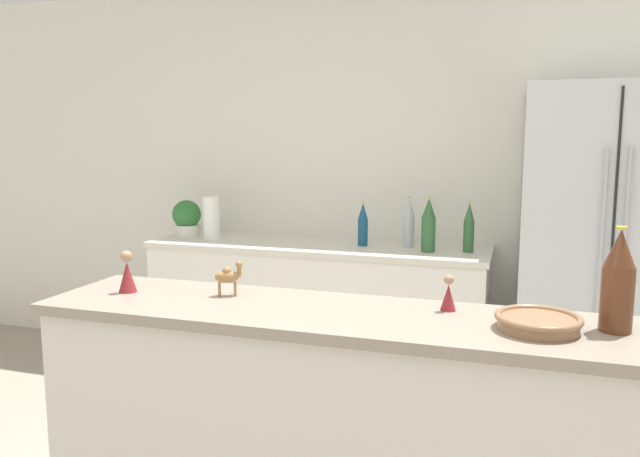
{
  "coord_description": "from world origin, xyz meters",
  "views": [
    {
      "loc": [
        0.7,
        -1.26,
        1.55
      ],
      "look_at": [
        -0.18,
        1.45,
        1.13
      ],
      "focal_mm": 35.0,
      "sensor_mm": 36.0,
      "label": 1
    }
  ],
  "objects_px": {
    "potted_plant": "(187,218)",
    "wise_man_figurine_blue": "(448,295)",
    "back_bottle_0": "(409,223)",
    "camel_figurine": "(228,276)",
    "back_bottle_1": "(429,225)",
    "wise_man_figurine_crimson": "(127,274)",
    "fruit_bowl": "(538,322)",
    "refrigerator": "(602,257)",
    "paper_towel_roll": "(211,218)",
    "back_bottle_3": "(363,225)",
    "wine_bottle": "(618,282)",
    "back_bottle_2": "(469,228)"
  },
  "relations": [
    {
      "from": "potted_plant",
      "to": "wise_man_figurine_blue",
      "type": "distance_m",
      "value": 2.6
    },
    {
      "from": "back_bottle_0",
      "to": "camel_figurine",
      "type": "bearing_deg",
      "value": -99.08
    },
    {
      "from": "back_bottle_1",
      "to": "wise_man_figurine_crimson",
      "type": "xyz_separation_m",
      "value": [
        -0.79,
        -1.78,
        0.03
      ]
    },
    {
      "from": "back_bottle_1",
      "to": "fruit_bowl",
      "type": "height_order",
      "value": "back_bottle_1"
    },
    {
      "from": "refrigerator",
      "to": "paper_towel_roll",
      "type": "xyz_separation_m",
      "value": [
        -2.34,
        0.01,
        0.12
      ]
    },
    {
      "from": "back_bottle_3",
      "to": "fruit_bowl",
      "type": "height_order",
      "value": "back_bottle_3"
    },
    {
      "from": "back_bottle_3",
      "to": "camel_figurine",
      "type": "xyz_separation_m",
      "value": [
        -0.02,
        -1.8,
        0.07
      ]
    },
    {
      "from": "refrigerator",
      "to": "wine_bottle",
      "type": "bearing_deg",
      "value": -95.34
    },
    {
      "from": "refrigerator",
      "to": "wise_man_figurine_blue",
      "type": "relative_size",
      "value": 16.03
    },
    {
      "from": "back_bottle_3",
      "to": "wine_bottle",
      "type": "relative_size",
      "value": 0.92
    },
    {
      "from": "camel_figurine",
      "to": "refrigerator",
      "type": "bearing_deg",
      "value": 51.85
    },
    {
      "from": "back_bottle_1",
      "to": "back_bottle_2",
      "type": "distance_m",
      "value": 0.23
    },
    {
      "from": "wise_man_figurine_crimson",
      "to": "camel_figurine",
      "type": "bearing_deg",
      "value": 9.94
    },
    {
      "from": "back_bottle_2",
      "to": "back_bottle_1",
      "type": "bearing_deg",
      "value": -165.96
    },
    {
      "from": "back_bottle_2",
      "to": "wise_man_figurine_crimson",
      "type": "bearing_deg",
      "value": -118.78
    },
    {
      "from": "camel_figurine",
      "to": "fruit_bowl",
      "type": "bearing_deg",
      "value": -4.68
    },
    {
      "from": "potted_plant",
      "to": "paper_towel_roll",
      "type": "xyz_separation_m",
      "value": [
        0.21,
        -0.05,
        0.01
      ]
    },
    {
      "from": "wine_bottle",
      "to": "back_bottle_0",
      "type": "bearing_deg",
      "value": 115.74
    },
    {
      "from": "paper_towel_roll",
      "to": "camel_figurine",
      "type": "bearing_deg",
      "value": -60.55
    },
    {
      "from": "paper_towel_roll",
      "to": "back_bottle_3",
      "type": "xyz_separation_m",
      "value": [
        1.0,
        0.06,
        -0.01
      ]
    },
    {
      "from": "fruit_bowl",
      "to": "back_bottle_1",
      "type": "bearing_deg",
      "value": 107.41
    },
    {
      "from": "refrigerator",
      "to": "paper_towel_roll",
      "type": "relative_size",
      "value": 6.55
    },
    {
      "from": "paper_towel_roll",
      "to": "wine_bottle",
      "type": "xyz_separation_m",
      "value": [
        2.18,
        -1.76,
        0.13
      ]
    },
    {
      "from": "refrigerator",
      "to": "back_bottle_1",
      "type": "distance_m",
      "value": 0.94
    },
    {
      "from": "wine_bottle",
      "to": "paper_towel_roll",
      "type": "bearing_deg",
      "value": 141.02
    },
    {
      "from": "wine_bottle",
      "to": "camel_figurine",
      "type": "bearing_deg",
      "value": 178.81
    },
    {
      "from": "back_bottle_0",
      "to": "back_bottle_1",
      "type": "distance_m",
      "value": 0.18
    },
    {
      "from": "camel_figurine",
      "to": "wine_bottle",
      "type": "bearing_deg",
      "value": -1.19
    },
    {
      "from": "refrigerator",
      "to": "back_bottle_2",
      "type": "distance_m",
      "value": 0.72
    },
    {
      "from": "back_bottle_2",
      "to": "wise_man_figurine_blue",
      "type": "relative_size",
      "value": 2.6
    },
    {
      "from": "paper_towel_roll",
      "to": "fruit_bowl",
      "type": "xyz_separation_m",
      "value": [
        1.97,
        -1.82,
        0.01
      ]
    },
    {
      "from": "wine_bottle",
      "to": "wise_man_figurine_crimson",
      "type": "height_order",
      "value": "wine_bottle"
    },
    {
      "from": "refrigerator",
      "to": "fruit_bowl",
      "type": "bearing_deg",
      "value": -101.45
    },
    {
      "from": "back_bottle_3",
      "to": "paper_towel_roll",
      "type": "bearing_deg",
      "value": -176.55
    },
    {
      "from": "refrigerator",
      "to": "back_bottle_2",
      "type": "xyz_separation_m",
      "value": [
        -0.71,
        0.04,
        0.12
      ]
    },
    {
      "from": "potted_plant",
      "to": "back_bottle_1",
      "type": "xyz_separation_m",
      "value": [
        1.62,
        -0.07,
        0.03
      ]
    },
    {
      "from": "back_bottle_0",
      "to": "back_bottle_3",
      "type": "height_order",
      "value": "back_bottle_0"
    },
    {
      "from": "refrigerator",
      "to": "wine_bottle",
      "type": "relative_size",
      "value": 6.19
    },
    {
      "from": "fruit_bowl",
      "to": "wise_man_figurine_blue",
      "type": "relative_size",
      "value": 2.1
    },
    {
      "from": "back_bottle_3",
      "to": "wise_man_figurine_blue",
      "type": "distance_m",
      "value": 1.89
    },
    {
      "from": "back_bottle_0",
      "to": "back_bottle_1",
      "type": "relative_size",
      "value": 0.95
    },
    {
      "from": "camel_figurine",
      "to": "wise_man_figurine_crimson",
      "type": "xyz_separation_m",
      "value": [
        -0.36,
        -0.06,
        -0.01
      ]
    },
    {
      "from": "potted_plant",
      "to": "back_bottle_2",
      "type": "distance_m",
      "value": 1.85
    },
    {
      "from": "back_bottle_3",
      "to": "wise_man_figurine_crimson",
      "type": "distance_m",
      "value": 1.9
    },
    {
      "from": "refrigerator",
      "to": "back_bottle_0",
      "type": "relative_size",
      "value": 5.92
    },
    {
      "from": "potted_plant",
      "to": "wise_man_figurine_crimson",
      "type": "distance_m",
      "value": 2.03
    },
    {
      "from": "fruit_bowl",
      "to": "back_bottle_2",
      "type": "bearing_deg",
      "value": 100.4
    },
    {
      "from": "wine_bottle",
      "to": "back_bottle_3",
      "type": "bearing_deg",
      "value": 122.87
    },
    {
      "from": "wine_bottle",
      "to": "wise_man_figurine_blue",
      "type": "height_order",
      "value": "wine_bottle"
    },
    {
      "from": "back_bottle_3",
      "to": "wine_bottle",
      "type": "bearing_deg",
      "value": -57.13
    }
  ]
}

